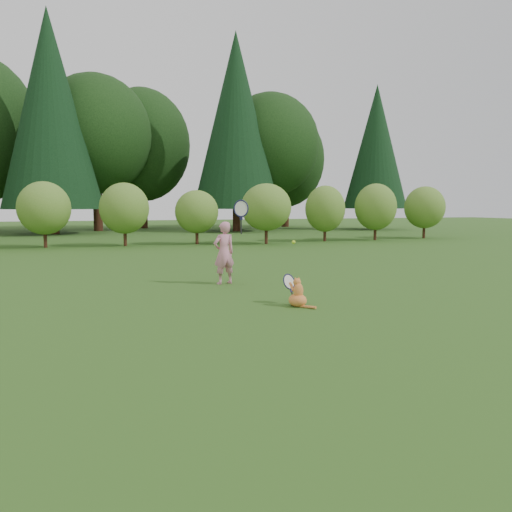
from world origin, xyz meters
name	(u,v)px	position (x,y,z in m)	size (l,w,h in m)	color
ground	(259,297)	(0.00, 0.00, 0.00)	(100.00, 100.00, 0.00)	#285217
shrub_row	(162,213)	(0.00, 13.00, 1.40)	(28.00, 3.00, 2.80)	#4B7A26
woodland_backdrop	(137,110)	(0.00, 23.00, 7.50)	(48.00, 10.00, 15.00)	black
child	(225,251)	(-0.20, 1.78, 0.72)	(0.79, 0.47, 2.06)	pink
cat	(297,291)	(0.35, -0.98, 0.26)	(0.42, 0.75, 0.67)	orange
tennis_ball	(294,242)	(1.10, 0.98, 0.95)	(0.08, 0.08, 0.08)	#B0EC1B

